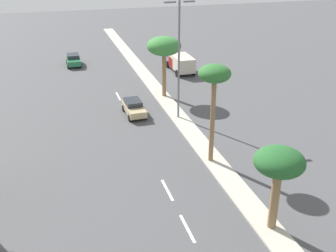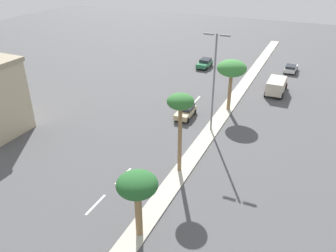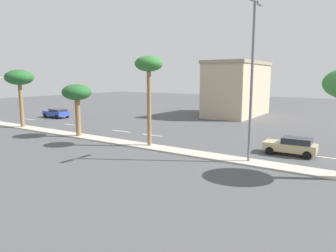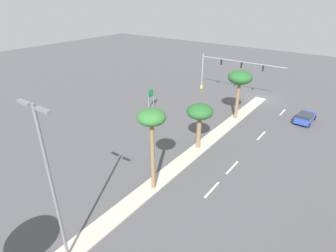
{
  "view_description": "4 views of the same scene",
  "coord_description": "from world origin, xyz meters",
  "px_view_note": "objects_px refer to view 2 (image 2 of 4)",
  "views": [
    {
      "loc": [
        -11.7,
        2.92,
        16.25
      ],
      "look_at": [
        -2.99,
        32.93,
        2.18
      ],
      "focal_mm": 43.99,
      "sensor_mm": 36.0,
      "label": 1
    },
    {
      "loc": [
        10.13,
        4.45,
        19.35
      ],
      "look_at": [
        -2.56,
        32.31,
        3.31
      ],
      "focal_mm": 36.44,
      "sensor_mm": 36.0,
      "label": 2
    },
    {
      "loc": [
        21.42,
        46.48,
        6.19
      ],
      "look_at": [
        -3.16,
        30.05,
        1.5
      ],
      "focal_mm": 32.88,
      "sensor_mm": 36.0,
      "label": 3
    },
    {
      "loc": [
        -13.53,
        45.65,
        16.6
      ],
      "look_at": [
        1.74,
        24.93,
        3.99
      ],
      "focal_mm": 29.17,
      "sensor_mm": 36.0,
      "label": 4
    }
  ],
  "objects_px": {
    "sedan_green_inboard": "(205,63)",
    "box_truck": "(276,85)",
    "palm_tree_front": "(180,106)",
    "sedan_white_front": "(291,68)",
    "palm_tree_inboard": "(137,187)",
    "sedan_tan_left": "(186,111)",
    "street_lamp_rear": "(214,77)",
    "palm_tree_left": "(232,69)"
  },
  "relations": [
    {
      "from": "sedan_green_inboard",
      "to": "box_truck",
      "type": "bearing_deg",
      "value": -28.43
    },
    {
      "from": "palm_tree_front",
      "to": "sedan_white_front",
      "type": "xyz_separation_m",
      "value": [
        6.18,
        35.56,
        -6.23
      ]
    },
    {
      "from": "palm_tree_inboard",
      "to": "sedan_tan_left",
      "type": "distance_m",
      "value": 21.14
    },
    {
      "from": "palm_tree_front",
      "to": "street_lamp_rear",
      "type": "relative_size",
      "value": 0.7
    },
    {
      "from": "palm_tree_left",
      "to": "street_lamp_rear",
      "type": "xyz_separation_m",
      "value": [
        -0.34,
        -6.42,
        0.93
      ]
    },
    {
      "from": "sedan_green_inboard",
      "to": "sedan_tan_left",
      "type": "xyz_separation_m",
      "value": [
        4.5,
        -20.45,
        -0.03
      ]
    },
    {
      "from": "sedan_green_inboard",
      "to": "street_lamp_rear",
      "type": "bearing_deg",
      "value": -69.17
    },
    {
      "from": "street_lamp_rear",
      "to": "sedan_green_inboard",
      "type": "distance_m",
      "value": 24.84
    },
    {
      "from": "palm_tree_inboard",
      "to": "sedan_green_inboard",
      "type": "bearing_deg",
      "value": 102.3
    },
    {
      "from": "palm_tree_left",
      "to": "sedan_green_inboard",
      "type": "relative_size",
      "value": 1.67
    },
    {
      "from": "palm_tree_inboard",
      "to": "street_lamp_rear",
      "type": "xyz_separation_m",
      "value": [
        -0.31,
        18.22,
        2.16
      ]
    },
    {
      "from": "street_lamp_rear",
      "to": "sedan_white_front",
      "type": "xyz_separation_m",
      "value": [
        6.0,
        26.3,
        -5.93
      ]
    },
    {
      "from": "sedan_tan_left",
      "to": "box_truck",
      "type": "height_order",
      "value": "box_truck"
    },
    {
      "from": "street_lamp_rear",
      "to": "palm_tree_left",
      "type": "bearing_deg",
      "value": 86.94
    },
    {
      "from": "palm_tree_front",
      "to": "street_lamp_rear",
      "type": "height_order",
      "value": "street_lamp_rear"
    },
    {
      "from": "street_lamp_rear",
      "to": "box_truck",
      "type": "height_order",
      "value": "street_lamp_rear"
    },
    {
      "from": "palm_tree_inboard",
      "to": "palm_tree_front",
      "type": "xyz_separation_m",
      "value": [
        -0.49,
        8.96,
        2.46
      ]
    },
    {
      "from": "box_truck",
      "to": "sedan_green_inboard",
      "type": "bearing_deg",
      "value": 151.57
    },
    {
      "from": "street_lamp_rear",
      "to": "sedan_white_front",
      "type": "height_order",
      "value": "street_lamp_rear"
    },
    {
      "from": "street_lamp_rear",
      "to": "palm_tree_front",
      "type": "bearing_deg",
      "value": -91.13
    },
    {
      "from": "sedan_tan_left",
      "to": "sedan_green_inboard",
      "type": "bearing_deg",
      "value": 102.41
    },
    {
      "from": "street_lamp_rear",
      "to": "sedan_green_inboard",
      "type": "relative_size",
      "value": 2.81
    },
    {
      "from": "sedan_tan_left",
      "to": "sedan_white_front",
      "type": "distance_m",
      "value": 26.2
    },
    {
      "from": "palm_tree_inboard",
      "to": "box_truck",
      "type": "relative_size",
      "value": 0.94
    },
    {
      "from": "street_lamp_rear",
      "to": "sedan_tan_left",
      "type": "height_order",
      "value": "street_lamp_rear"
    },
    {
      "from": "palm_tree_inboard",
      "to": "palm_tree_left",
      "type": "height_order",
      "value": "palm_tree_left"
    },
    {
      "from": "palm_tree_left",
      "to": "street_lamp_rear",
      "type": "height_order",
      "value": "street_lamp_rear"
    },
    {
      "from": "sedan_tan_left",
      "to": "sedan_white_front",
      "type": "bearing_deg",
      "value": 67.37
    },
    {
      "from": "palm_tree_left",
      "to": "palm_tree_front",
      "type": "bearing_deg",
      "value": -91.92
    },
    {
      "from": "palm_tree_inboard",
      "to": "street_lamp_rear",
      "type": "relative_size",
      "value": 0.48
    },
    {
      "from": "sedan_green_inboard",
      "to": "sedan_tan_left",
      "type": "distance_m",
      "value": 20.94
    },
    {
      "from": "sedan_tan_left",
      "to": "palm_tree_left",
      "type": "bearing_deg",
      "value": 44.16
    },
    {
      "from": "palm_tree_inboard",
      "to": "palm_tree_left",
      "type": "distance_m",
      "value": 24.67
    },
    {
      "from": "palm_tree_left",
      "to": "sedan_green_inboard",
      "type": "distance_m",
      "value": 19.1
    },
    {
      "from": "palm_tree_inboard",
      "to": "sedan_white_front",
      "type": "distance_m",
      "value": 45.04
    },
    {
      "from": "street_lamp_rear",
      "to": "sedan_white_front",
      "type": "bearing_deg",
      "value": 77.16
    },
    {
      "from": "street_lamp_rear",
      "to": "palm_tree_inboard",
      "type": "bearing_deg",
      "value": -89.02
    },
    {
      "from": "street_lamp_rear",
      "to": "sedan_green_inboard",
      "type": "height_order",
      "value": "street_lamp_rear"
    },
    {
      "from": "palm_tree_front",
      "to": "sedan_tan_left",
      "type": "xyz_separation_m",
      "value": [
        -3.9,
        11.38,
        -6.19
      ]
    },
    {
      "from": "street_lamp_rear",
      "to": "box_truck",
      "type": "xyz_separation_m",
      "value": [
        5.17,
        15.12,
        -5.38
      ]
    },
    {
      "from": "sedan_tan_left",
      "to": "box_truck",
      "type": "relative_size",
      "value": 0.71
    },
    {
      "from": "sedan_tan_left",
      "to": "sedan_white_front",
      "type": "relative_size",
      "value": 0.99
    }
  ]
}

